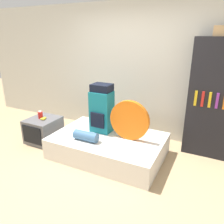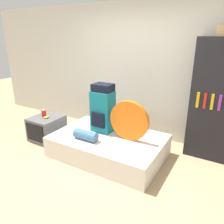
{
  "view_description": "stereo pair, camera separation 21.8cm",
  "coord_description": "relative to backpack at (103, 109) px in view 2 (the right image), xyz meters",
  "views": [
    {
      "loc": [
        1.51,
        -2.31,
        1.99
      ],
      "look_at": [
        0.02,
        0.67,
        0.81
      ],
      "focal_mm": 35.0,
      "sensor_mm": 36.0,
      "label": 1
    },
    {
      "loc": [
        1.7,
        -2.21,
        1.99
      ],
      "look_at": [
        0.02,
        0.67,
        0.81
      ],
      "focal_mm": 35.0,
      "sensor_mm": 36.0,
      "label": 2
    }
  ],
  "objects": [
    {
      "name": "backpack",
      "position": [
        0.0,
        0.0,
        0.0
      ],
      "size": [
        0.36,
        0.32,
        0.85
      ],
      "color": "#14707F",
      "rests_on": "bed"
    },
    {
      "name": "bookshelf",
      "position": [
        1.73,
        0.7,
        0.21
      ],
      "size": [
        0.79,
        0.39,
        1.97
      ],
      "color": "black",
      "rests_on": "ground_plane"
    },
    {
      "name": "canister",
      "position": [
        -1.22,
        -0.24,
        -0.23
      ],
      "size": [
        0.09,
        0.09,
        0.15
      ],
      "color": "red",
      "rests_on": "television"
    },
    {
      "name": "television",
      "position": [
        -1.17,
        -0.25,
        -0.54
      ],
      "size": [
        0.55,
        0.6,
        0.47
      ],
      "color": "#5B5B60",
      "rests_on": "ground_plane"
    },
    {
      "name": "ground_plane",
      "position": [
        0.26,
        -0.82,
        -0.77
      ],
      "size": [
        16.0,
        16.0,
        0.0
      ],
      "primitive_type": "plane",
      "color": "tan"
    },
    {
      "name": "wall_back",
      "position": [
        0.26,
        0.94,
        0.53
      ],
      "size": [
        8.0,
        0.05,
        2.6
      ],
      "color": "silver",
      "rests_on": "ground_plane"
    },
    {
      "name": "tent_bag",
      "position": [
        0.56,
        -0.09,
        -0.08
      ],
      "size": [
        0.66,
        0.08,
        0.66
      ],
      "color": "orange",
      "rests_on": "bed"
    },
    {
      "name": "bed",
      "position": [
        0.21,
        -0.16,
        -0.59
      ],
      "size": [
        1.85,
        1.22,
        0.36
      ],
      "color": "silver",
      "rests_on": "ground_plane"
    },
    {
      "name": "banana_bunch",
      "position": [
        -1.12,
        -0.25,
        -0.29
      ],
      "size": [
        0.11,
        0.14,
        0.04
      ],
      "color": "yellow",
      "rests_on": "television"
    },
    {
      "name": "sleeping_roll",
      "position": [
        -0.04,
        -0.46,
        -0.33
      ],
      "size": [
        0.41,
        0.16,
        0.16
      ],
      "color": "#3D668E",
      "rests_on": "bed"
    }
  ]
}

